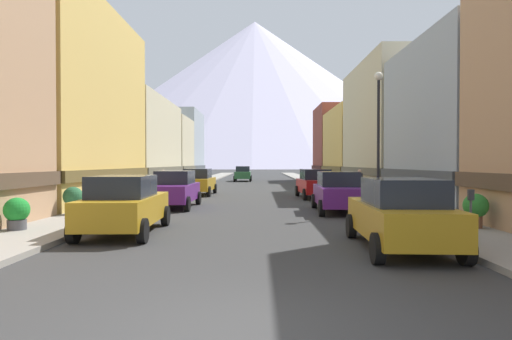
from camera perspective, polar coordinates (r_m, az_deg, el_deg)
ground_plane at (r=5.78m, az=-2.64°, el=-20.99°), size 400.00×400.00×0.00m
sidewalk_left at (r=40.94m, az=-8.83°, el=-2.01°), size 2.50×100.00×0.15m
sidewalk_right at (r=40.85m, az=8.76°, el=-2.02°), size 2.50×100.00×0.15m
storefront_left_1 at (r=26.69m, az=-28.45°, el=7.04°), size 10.27×12.60×10.45m
storefront_left_2 at (r=38.47m, az=-17.37°, el=3.11°), size 8.13×13.51×7.59m
storefront_left_3 at (r=49.62m, az=-14.24°, el=2.39°), size 9.73×8.12×7.19m
storefront_left_4 at (r=58.08m, az=-11.19°, el=3.04°), size 7.96×9.59×8.97m
storefront_right_1 at (r=23.30m, az=29.12°, el=4.84°), size 8.20×9.18×7.88m
storefront_right_2 at (r=33.33m, az=20.15°, el=4.88°), size 8.35×11.62×9.31m
storefront_right_3 at (r=44.82m, az=15.91°, el=2.76°), size 9.87×11.16×7.54m
storefront_right_4 at (r=54.63m, az=11.73°, el=3.25°), size 7.37×8.40×9.13m
car_left_0 at (r=13.76m, az=-16.94°, el=-4.36°), size 2.18×4.45×1.78m
car_left_1 at (r=21.29m, az=-10.70°, el=-2.48°), size 2.10×4.42×1.78m
car_left_2 at (r=29.42m, az=-7.62°, el=-1.54°), size 2.14×4.44×1.78m
car_right_0 at (r=11.34m, az=18.51°, el=-5.50°), size 2.23×4.48×1.78m
car_right_1 at (r=19.42m, az=10.81°, el=-2.81°), size 2.20×4.46×1.78m
car_right_2 at (r=26.94m, az=7.86°, el=-1.77°), size 2.24×4.48×1.78m
car_driving_0 at (r=51.47m, az=-1.74°, el=-0.48°), size 2.06×4.40×1.78m
parking_meter_near at (r=12.46m, az=26.47°, el=-4.45°), size 0.14×0.10×1.33m
potted_plant_0 at (r=15.03m, az=26.99°, el=-4.44°), size 0.75×0.75×1.06m
potted_plant_1 at (r=18.40m, az=-23.00°, el=-3.40°), size 0.75×0.75×1.08m
potted_plant_2 at (r=14.90m, az=-29.01°, el=-4.92°), size 0.74×0.74×0.97m
pedestrian_0 at (r=26.25m, az=13.51°, el=-1.84°), size 0.36×0.36×1.64m
pedestrian_1 at (r=30.30m, az=-12.10°, el=-1.56°), size 0.36×0.36×1.55m
streetlamp_right at (r=19.10m, az=15.84°, el=6.38°), size 0.36×0.36×5.86m
mountain_backdrop at (r=268.70m, az=-0.17°, el=9.95°), size 238.06×238.06×88.65m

